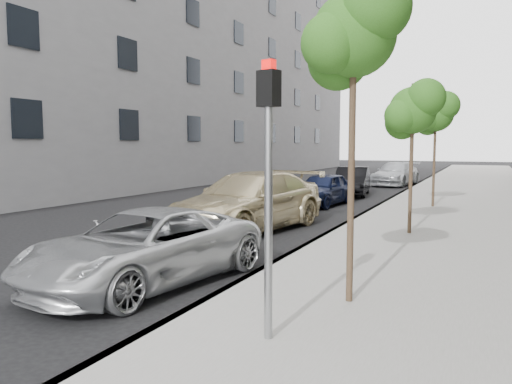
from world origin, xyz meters
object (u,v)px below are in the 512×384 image
Objects in this scene: sedan_black at (352,181)px; tree_mid at (414,110)px; minivan at (145,247)px; sedan_rear at (396,174)px; signal_pole at (269,168)px; sedan_blue at (323,189)px; tree_near at (356,35)px; suv at (249,201)px; tree_far at (436,114)px.

tree_mid is at bearing -76.71° from sedan_black.
minivan is 24.83m from sedan_rear.
signal_pole reaches higher than sedan_rear.
tree_near is at bearing -64.42° from sedan_blue.
sedan_rear is at bearing 74.33° from sedan_black.
tree_mid reaches higher than sedan_rear.
tree_mid reaches higher than sedan_blue.
tree_mid reaches higher than sedan_black.
suv reaches higher than minivan.
tree_near is at bearing -75.13° from sedan_rear.
signal_pole is (-0.56, -8.36, -1.20)m from tree_mid.
tree_near reaches higher than sedan_rear.
tree_far is 5.30m from sedan_blue.
tree_mid is at bearing 90.00° from tree_near.
sedan_blue reaches higher than minivan.
sedan_black is (-4.29, 17.44, -3.36)m from tree_near.
tree_mid is at bearing 69.63° from minivan.
sedan_blue is at bearing 120.04° from signal_pole.
tree_near reaches higher than signal_pole.
sedan_black is 7.34m from sedan_rear.
suv is at bearing -86.34° from sedan_rear.
tree_near is 2.69m from signal_pole.
sedan_black is at bearing 116.36° from signal_pole.
suv reaches higher than sedan_rear.
suv is 1.37× the size of sedan_black.
signal_pole is (-0.56, -14.86, -1.47)m from tree_far.
tree_far reaches higher than signal_pole.
sedan_rear is (-2.77, 26.58, -1.49)m from signal_pole.
sedan_rear is (0.96, 7.27, 0.02)m from sedan_black.
sedan_rear reaches higher than minivan.
tree_far is 12.53m from sedan_rear.
tree_far is 0.91× the size of minivan.
tree_far is 0.88× the size of sedan_rear.
suv is (-3.94, 7.69, -1.36)m from signal_pole.
minivan is (-3.72, -6.62, -2.74)m from tree_mid.
signal_pole is 0.83× the size of sedan_blue.
sedan_rear is at bearing 98.06° from minivan.
signal_pole is 3.93m from minivan.
tree_far is at bearing 90.00° from tree_mid.
tree_near is at bearing 10.76° from minivan.
signal_pole is (-0.56, -1.86, -1.85)m from tree_near.
signal_pole is 19.72m from sedan_black.
signal_pole is 0.69× the size of minivan.
tree_near reaches higher than suv.
tree_far is 0.74× the size of suv.
tree_near is 8.03m from suv.
sedan_blue is at bearing 108.94° from tree_near.
tree_far reaches higher than sedan_blue.
signal_pole is at bearing -106.72° from tree_near.
sedan_blue is 12.07m from sedan_rear.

